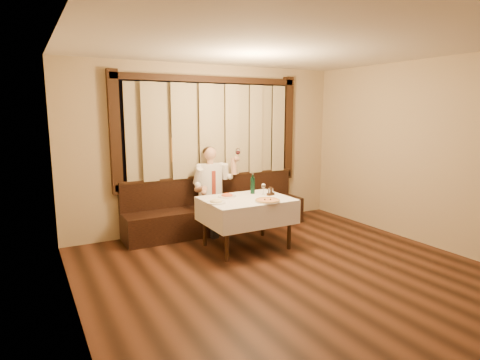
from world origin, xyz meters
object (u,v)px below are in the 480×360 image
dining_table (246,205)px  banquette (217,212)px  pasta_red (227,194)px  cruet_caddy (271,192)px  pasta_cream (216,200)px  green_bottle (253,185)px  seated_man (213,184)px  pizza (268,200)px

dining_table → banquette: bearing=90.0°
pasta_red → cruet_caddy: 0.67m
pasta_cream → cruet_caddy: (0.96, 0.07, 0.01)m
green_bottle → cruet_caddy: (0.18, -0.24, -0.09)m
pasta_cream → seated_man: seated_man is taller
banquette → seated_man: size_ratio=2.21×
banquette → pasta_red: 0.95m
green_bottle → seated_man: (-0.36, 0.69, -0.06)m
dining_table → pasta_cream: 0.55m
pizza → pasta_cream: (-0.68, 0.27, 0.02)m
cruet_caddy → pasta_cream: bearing=170.0°
cruet_caddy → seated_man: seated_man is taller
pizza → pasta_red: bearing=122.4°
green_bottle → cruet_caddy: bearing=-52.9°
pizza → green_bottle: size_ratio=1.16×
pasta_cream → pizza: bearing=-21.7°
pizza → pasta_cream: pasta_cream is taller
cruet_caddy → banquette: bearing=98.7°
banquette → green_bottle: 1.00m
banquette → pasta_cream: 1.30m
green_bottle → seated_man: size_ratio=0.22×
banquette → pasta_cream: banquette is taller
pasta_red → green_bottle: green_bottle is taller
dining_table → pizza: size_ratio=3.44×
banquette → pasta_cream: size_ratio=11.39×
banquette → pasta_red: (-0.21, -0.79, 0.48)m
dining_table → cruet_caddy: cruet_caddy is taller
pasta_red → cruet_caddy: size_ratio=2.18×
pasta_red → cruet_caddy: (0.63, -0.23, 0.01)m
pizza → cruet_caddy: size_ratio=2.87×
pizza → pasta_cream: 0.74m
pasta_cream → dining_table: bearing=6.9°
dining_table → pizza: pizza is taller
pizza → dining_table: bearing=114.6°
dining_table → pasta_cream: size_ratio=4.52×
banquette → pizza: banquette is taller
dining_table → cruet_caddy: (0.43, 0.00, 0.15)m
pasta_red → green_bottle: (0.45, 0.01, 0.10)m
banquette → pizza: bearing=-83.5°
dining_table → pizza: 0.39m
dining_table → green_bottle: size_ratio=4.00×
banquette → pasta_red: banquette is taller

